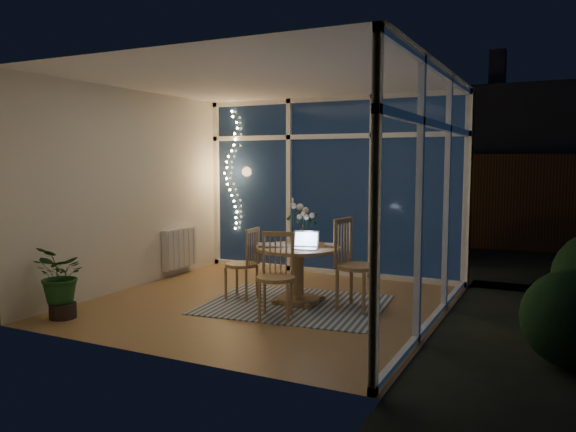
% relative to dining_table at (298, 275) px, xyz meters
% --- Properties ---
extents(floor, '(4.00, 4.00, 0.00)m').
position_rel_dining_table_xyz_m(floor, '(-0.34, -0.17, -0.34)').
color(floor, olive).
rests_on(floor, ground).
extents(ceiling, '(4.00, 4.00, 0.00)m').
position_rel_dining_table_xyz_m(ceiling, '(-0.34, -0.17, 2.26)').
color(ceiling, silver).
rests_on(ceiling, wall_back).
extents(wall_back, '(4.00, 0.04, 2.60)m').
position_rel_dining_table_xyz_m(wall_back, '(-0.34, 1.83, 0.96)').
color(wall_back, silver).
rests_on(wall_back, floor).
extents(wall_front, '(4.00, 0.04, 2.60)m').
position_rel_dining_table_xyz_m(wall_front, '(-0.34, -2.17, 0.96)').
color(wall_front, silver).
rests_on(wall_front, floor).
extents(wall_left, '(0.04, 4.00, 2.60)m').
position_rel_dining_table_xyz_m(wall_left, '(-2.34, -0.17, 0.96)').
color(wall_left, silver).
rests_on(wall_left, floor).
extents(wall_right, '(0.04, 4.00, 2.60)m').
position_rel_dining_table_xyz_m(wall_right, '(1.66, -0.17, 0.96)').
color(wall_right, silver).
rests_on(wall_right, floor).
extents(window_wall_back, '(4.00, 0.10, 2.60)m').
position_rel_dining_table_xyz_m(window_wall_back, '(-0.34, 1.79, 0.96)').
color(window_wall_back, white).
rests_on(window_wall_back, floor).
extents(window_wall_right, '(0.10, 4.00, 2.60)m').
position_rel_dining_table_xyz_m(window_wall_right, '(1.62, -0.17, 0.96)').
color(window_wall_right, white).
rests_on(window_wall_right, floor).
extents(radiator, '(0.10, 0.70, 0.58)m').
position_rel_dining_table_xyz_m(radiator, '(-2.28, 0.73, 0.06)').
color(radiator, silver).
rests_on(radiator, wall_left).
extents(fairy_lights, '(0.24, 0.10, 1.85)m').
position_rel_dining_table_xyz_m(fairy_lights, '(-1.99, 1.71, 1.19)').
color(fairy_lights, '#FFC166').
rests_on(fairy_lights, window_wall_back).
extents(garden_patio, '(12.00, 6.00, 0.10)m').
position_rel_dining_table_xyz_m(garden_patio, '(0.16, 4.83, -0.40)').
color(garden_patio, black).
rests_on(garden_patio, ground).
extents(garden_fence, '(11.00, 0.08, 1.80)m').
position_rel_dining_table_xyz_m(garden_fence, '(-0.34, 5.33, 0.56)').
color(garden_fence, '#331D12').
rests_on(garden_fence, ground).
extents(neighbour_roof, '(7.00, 3.00, 2.20)m').
position_rel_dining_table_xyz_m(neighbour_roof, '(-0.04, 8.33, 1.86)').
color(neighbour_roof, '#2E3037').
rests_on(neighbour_roof, ground).
extents(garden_shrubs, '(0.90, 0.90, 0.90)m').
position_rel_dining_table_xyz_m(garden_shrubs, '(-1.14, 3.23, 0.11)').
color(garden_shrubs, black).
rests_on(garden_shrubs, ground).
extents(rug, '(2.20, 1.84, 0.01)m').
position_rel_dining_table_xyz_m(rug, '(0.00, -0.10, -0.33)').
color(rug, beige).
rests_on(rug, floor).
extents(dining_table, '(1.09, 1.09, 0.67)m').
position_rel_dining_table_xyz_m(dining_table, '(0.00, 0.00, 0.00)').
color(dining_table, '#926241').
rests_on(dining_table, floor).
extents(chair_left, '(0.43, 0.43, 0.88)m').
position_rel_dining_table_xyz_m(chair_left, '(-0.72, -0.11, 0.11)').
color(chair_left, '#926241').
rests_on(chair_left, floor).
extents(chair_right, '(0.55, 0.55, 1.05)m').
position_rel_dining_table_xyz_m(chair_right, '(0.73, 0.01, 0.19)').
color(chair_right, '#926241').
rests_on(chair_right, floor).
extents(chair_front, '(0.55, 0.55, 0.93)m').
position_rel_dining_table_xyz_m(chair_front, '(0.07, -0.72, 0.13)').
color(chair_front, '#926241').
rests_on(chair_front, floor).
extents(laptop, '(0.34, 0.32, 0.22)m').
position_rel_dining_table_xyz_m(laptop, '(0.13, -0.12, 0.44)').
color(laptop, silver).
rests_on(laptop, dining_table).
extents(flower_vase, '(0.22, 0.22, 0.21)m').
position_rel_dining_table_xyz_m(flower_vase, '(-0.05, 0.24, 0.44)').
color(flower_vase, silver).
rests_on(flower_vase, dining_table).
extents(bowl, '(0.17, 0.17, 0.04)m').
position_rel_dining_table_xyz_m(bowl, '(0.33, 0.17, 0.36)').
color(bowl, white).
rests_on(bowl, dining_table).
extents(newspapers, '(0.42, 0.39, 0.02)m').
position_rel_dining_table_xyz_m(newspapers, '(-0.29, -0.05, 0.35)').
color(newspapers, silver).
rests_on(newspapers, dining_table).
extents(phone, '(0.12, 0.08, 0.01)m').
position_rel_dining_table_xyz_m(phone, '(0.07, -0.10, 0.34)').
color(phone, black).
rests_on(phone, dining_table).
extents(potted_plant, '(0.67, 0.63, 0.76)m').
position_rel_dining_table_xyz_m(potted_plant, '(-1.99, -1.69, 0.04)').
color(potted_plant, '#1A481D').
rests_on(potted_plant, floor).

